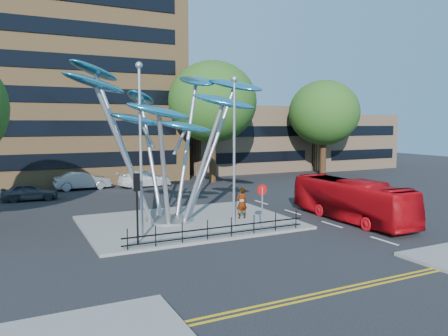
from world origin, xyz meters
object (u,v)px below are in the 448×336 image
street_lamp_left (140,135)px  parked_car_right (145,179)px  pedestrian (242,203)px  tree_far (324,113)px  leaf_sculpture (166,107)px  parked_car_left (30,192)px  parked_car_mid (82,181)px  street_lamp_right (234,139)px  traffic_light_island (137,193)px  no_entry_sign_island (262,199)px  tree_right (212,102)px  red_bus (351,200)px

street_lamp_left → parked_car_right: 19.84m
street_lamp_left → parked_car_right: street_lamp_left is taller
pedestrian → parked_car_right: size_ratio=0.38×
tree_far → leaf_sculpture: bearing=-147.5°
parked_car_left → parked_car_mid: parked_car_mid is taller
tree_far → leaf_sculpture: tree_far is taller
street_lamp_right → traffic_light_island: street_lamp_right is taller
tree_far → pedestrian: (-19.79, -16.76, -6.00)m
tree_far → street_lamp_right: 28.76m
no_entry_sign_island → parked_car_right: bearing=93.0°
leaf_sculpture → parked_car_right: 16.78m
street_lamp_left → tree_right: bearing=56.0°
tree_far → leaf_sculpture: size_ratio=0.85×
street_lamp_left → red_bus: street_lamp_left is taller
no_entry_sign_island → parked_car_left: (-11.09, 16.12, -1.12)m
no_entry_sign_island → pedestrian: bearing=85.7°
traffic_light_island → parked_car_right: bearing=72.9°
leaf_sculpture → red_bus: 12.49m
street_lamp_right → parked_car_mid: size_ratio=1.70×
parked_car_right → traffic_light_island: bearing=154.6°
leaf_sculpture → no_entry_sign_island: (4.07, -4.16, -5.06)m
street_lamp_left → red_bus: (12.72, -1.17, -4.08)m
street_lamp_left → pedestrian: 8.13m
pedestrian → parked_car_left: (-11.29, 13.40, -0.40)m
tree_right → no_entry_sign_island: tree_right is taller
tree_right → street_lamp_left: bearing=-124.0°
street_lamp_left → pedestrian: size_ratio=4.63×
traffic_light_island → parked_car_left: size_ratio=0.84×
traffic_light_island → parked_car_right: traffic_light_island is taller
street_lamp_left → parked_car_mid: bearing=90.3°
tree_far → red_bus: (-13.78, -19.67, -5.83)m
leaf_sculpture → red_bus: size_ratio=1.38×
street_lamp_right → parked_car_right: 19.49m
street_lamp_right → red_bus: (7.72, -0.67, -3.82)m
street_lamp_left → leaf_sculpture: bearing=52.6°
no_entry_sign_island → parked_car_left: 19.60m
leaf_sculpture → traffic_light_island: leaf_sculpture is taller
traffic_light_island → parked_car_right: (5.99, 19.49, -1.88)m
tree_right → red_bus: bearing=-89.4°
street_lamp_left → parked_car_right: bearing=73.5°
parked_car_right → street_lamp_right: bearing=170.2°
tree_right → no_entry_sign_island: bearing=-107.1°
tree_right → parked_car_right: 10.12m
no_entry_sign_island → parked_car_right: no_entry_sign_island is taller
street_lamp_left → parked_car_left: size_ratio=2.15×
no_entry_sign_island → red_bus: bearing=-1.7°
tree_right → parked_car_left: size_ratio=2.95×
leaf_sculpture → parked_car_left: (-7.02, 11.96, -6.17)m
tree_right → parked_car_mid: size_ratio=2.48×
tree_right → red_bus: (0.22, -19.67, -6.76)m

